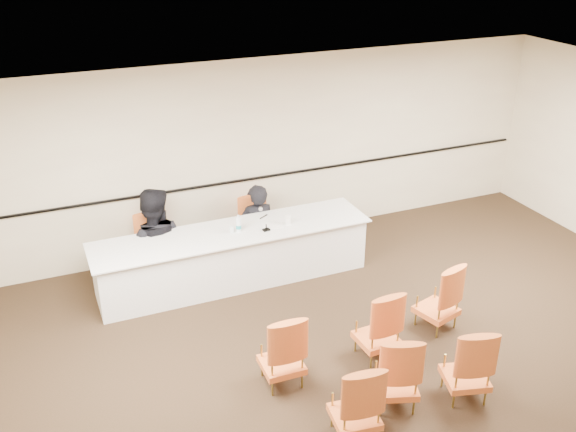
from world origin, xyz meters
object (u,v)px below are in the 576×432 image
object	(u,v)px
panelist_main	(257,234)
aud_chair_front_right	(438,295)
panelist_second	(155,251)
aud_chair_front_left	(282,348)
panel_table	(234,256)
aud_chair_back_right	(467,361)
microphone	(266,221)
drinking_glass	(232,229)
water_bottle	(239,223)
aud_chair_front_mid	(377,323)
aud_chair_back_mid	(396,369)
aud_chair_back_left	(356,399)
panelist_second_chair	(154,247)
coffee_cup	(288,220)
panelist_main_chair	(257,228)

from	to	relation	value
panelist_main	aud_chair_front_right	size ratio (longest dim) A/B	1.74
panelist_second	aud_chair_front_left	distance (m)	3.07
panel_table	aud_chair_back_right	distance (m)	3.73
microphone	drinking_glass	size ratio (longest dim) A/B	3.06
microphone	drinking_glass	distance (m)	0.50
water_bottle	aud_chair_front_mid	size ratio (longest dim) A/B	0.27
drinking_glass	microphone	bearing A→B (deg)	-14.93
aud_chair_back_right	panelist_main	bearing A→B (deg)	119.58
microphone	aud_chair_back_mid	distance (m)	3.09
aud_chair_front_mid	aud_chair_back_left	distance (m)	1.39
panelist_second	aud_chair_back_left	world-z (taller)	panelist_second
panelist_second	aud_chair_back_left	size ratio (longest dim) A/B	2.08
panelist_main	aud_chair_front_left	xyz separation A→B (m)	(-0.80, -2.96, 0.09)
panelist_second	microphone	bearing A→B (deg)	168.82
aud_chair_back_left	panelist_second_chair	bearing A→B (deg)	113.47
aud_chair_back_mid	coffee_cup	bearing A→B (deg)	108.61
panelist_main	aud_chair_back_left	distance (m)	4.06
drinking_glass	aud_chair_back_left	world-z (taller)	aud_chair_back_left
aud_chair_front_left	aud_chair_back_mid	world-z (taller)	same
drinking_glass	aud_chair_front_mid	distance (m)	2.59
panelist_main	water_bottle	distance (m)	0.97
drinking_glass	aud_chair_back_mid	distance (m)	3.29
panelist_main	coffee_cup	world-z (taller)	panelist_main
aud_chair_front_left	aud_chair_front_right	bearing A→B (deg)	7.72
panelist_main_chair	aud_chair_front_mid	world-z (taller)	same
panelist_second	panelist_main_chair	bearing A→B (deg)	-164.46
aud_chair_front_mid	aud_chair_back_mid	world-z (taller)	same
panelist_main	microphone	distance (m)	0.95
panelist_second	aud_chair_front_mid	size ratio (longest dim) A/B	2.08
panel_table	aud_chair_front_right	xyz separation A→B (m)	(2.06, -2.13, 0.07)
panelist_second_chair	aud_chair_front_left	size ratio (longest dim) A/B	1.00
panelist_main_chair	aud_chair_front_mid	xyz separation A→B (m)	(0.44, -2.96, 0.00)
panelist_second	aud_chair_back_left	xyz separation A→B (m)	(1.18, -4.03, 0.06)
panel_table	aud_chair_front_mid	world-z (taller)	aud_chair_front_mid
panelist_main	water_bottle	xyz separation A→B (m)	(-0.50, -0.62, 0.55)
panel_table	aud_chair_back_left	bearing A→B (deg)	-87.61
panelist_main	microphone	bearing A→B (deg)	82.03
aud_chair_front_left	coffee_cup	bearing A→B (deg)	67.11
aud_chair_back_right	microphone	bearing A→B (deg)	124.68
drinking_glass	aud_chair_front_left	size ratio (longest dim) A/B	0.11
panelist_main	aud_chair_back_right	xyz separation A→B (m)	(0.99, -3.97, 0.09)
panelist_main	aud_chair_back_mid	bearing A→B (deg)	94.70
drinking_glass	aud_chair_back_left	xyz separation A→B (m)	(0.17, -3.41, -0.38)
aud_chair_front_mid	aud_chair_back_right	xyz separation A→B (m)	(0.54, -1.01, 0.00)
panel_table	panelist_second	bearing A→B (deg)	150.14
panelist_main	aud_chair_front_right	bearing A→B (deg)	120.11
water_bottle	coffee_cup	xyz separation A→B (m)	(0.74, -0.06, -0.06)
aud_chair_back_mid	panelist_main	bearing A→B (deg)	112.41
drinking_glass	aud_chair_back_left	distance (m)	3.44
aud_chair_back_mid	aud_chair_back_right	bearing A→B (deg)	5.87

